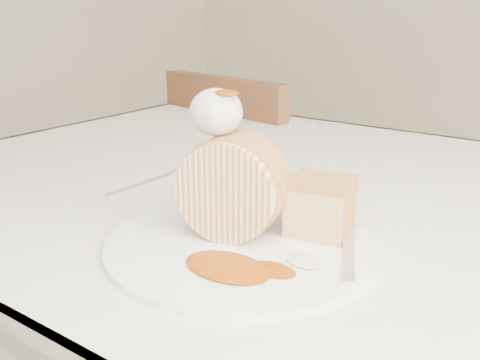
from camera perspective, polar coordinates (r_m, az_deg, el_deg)
The scene contains 10 objects.
table at distance 0.80m, azimuth 10.51°, elevation -7.64°, with size 1.40×0.90×0.75m.
chair_far at distance 1.47m, azimuth 1.06°, elevation -2.72°, with size 0.46×0.46×0.84m.
plate at distance 0.59m, azimuth 0.23°, elevation -6.71°, with size 0.30×0.30×0.01m, color white.
roulade_slice at distance 0.59m, azimuth -0.81°, elevation -0.78°, with size 0.11×0.11×0.06m, color beige.
cake_chunk at distance 0.61m, azimuth 8.52°, elevation -3.14°, with size 0.07×0.06×0.06m, color #BB7746.
whipped_cream at distance 0.58m, azimuth -2.58°, elevation 7.26°, with size 0.06×0.06×0.05m, color silver.
caramel_drizzle at distance 0.56m, azimuth -1.46°, elevation 9.93°, with size 0.03×0.02×0.01m, color #833505.
caramel_pool at distance 0.53m, azimuth -1.36°, elevation -9.20°, with size 0.09×0.06×0.00m, color #833505, non-canonical shape.
fork at distance 0.57m, azimuth 11.50°, elevation -7.67°, with size 0.02×0.18×0.00m, color silver.
spoon at distance 0.80m, azimuth -10.52°, elevation -0.50°, with size 0.02×0.15×0.00m, color silver.
Camera 1 is at (0.29, -0.46, 1.00)m, focal length 40.00 mm.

